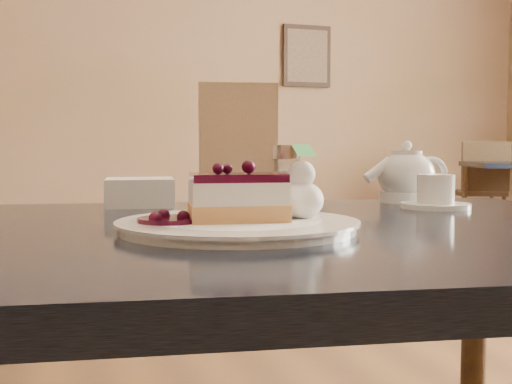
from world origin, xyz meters
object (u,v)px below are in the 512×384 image
object	(u,v)px
tea_set	(412,181)
main_table	(233,285)
dessert_plate	(238,226)
cheesecake_slice	(238,198)

from	to	relation	value
tea_set	main_table	bearing A→B (deg)	-150.00
dessert_plate	tea_set	world-z (taller)	tea_set
main_table	cheesecake_slice	xyz separation A→B (m)	(-0.01, -0.05, 0.11)
cheesecake_slice	dessert_plate	bearing A→B (deg)	142.70
main_table	tea_set	world-z (taller)	tea_set
main_table	cheesecake_slice	bearing A→B (deg)	-90.00
main_table	dessert_plate	world-z (taller)	dessert_plate
cheesecake_slice	tea_set	xyz separation A→B (m)	(0.38, 0.26, 0.00)
dessert_plate	cheesecake_slice	xyz separation A→B (m)	(0.00, -0.00, 0.03)
tea_set	dessert_plate	bearing A→B (deg)	-145.57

